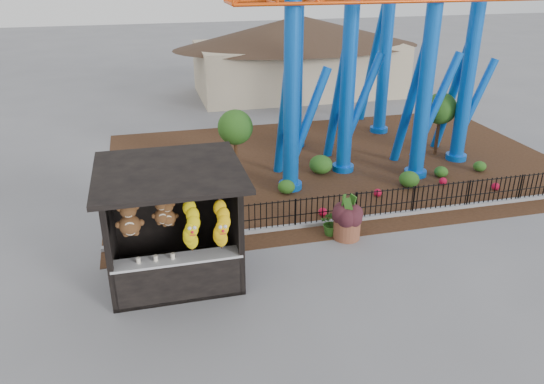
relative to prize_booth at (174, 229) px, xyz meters
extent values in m
plane|color=slate|center=(3.00, -0.92, -1.53)|extent=(120.00, 120.00, 0.00)
cube|color=#331E11|center=(7.00, 7.08, -1.52)|extent=(18.00, 12.00, 0.02)
cube|color=gray|center=(7.00, 2.08, -1.47)|extent=(18.00, 0.18, 0.12)
cube|color=black|center=(0.00, 0.28, -1.48)|extent=(3.20, 2.60, 0.10)
cube|color=black|center=(0.00, 1.52, -0.03)|extent=(3.20, 0.12, 3.00)
cube|color=black|center=(-1.54, 0.28, -0.03)|extent=(0.12, 2.60, 3.00)
cube|color=black|center=(1.54, 0.28, -0.03)|extent=(0.12, 2.60, 3.00)
cube|color=black|center=(0.00, 0.03, 1.53)|extent=(3.50, 3.40, 0.12)
cube|color=black|center=(-1.53, -0.95, -0.03)|extent=(0.14, 0.14, 3.00)
cube|color=black|center=(1.53, -0.95, -0.03)|extent=(0.14, 0.14, 3.00)
cube|color=black|center=(0.00, -0.77, -0.98)|extent=(3.00, 0.50, 1.10)
cube|color=silver|center=(0.00, -0.77, -0.41)|extent=(3.10, 0.55, 0.06)
cylinder|color=black|center=(0.00, -1.17, 1.32)|extent=(2.90, 0.04, 0.04)
cylinder|color=blue|center=(4.50, 5.08, 1.97)|extent=(0.56, 0.56, 7.00)
cylinder|color=blue|center=(4.50, 5.08, -1.41)|extent=(0.84, 0.84, 0.24)
cylinder|color=blue|center=(7.00, 6.28, 2.12)|extent=(0.56, 0.56, 7.30)
cylinder|color=blue|center=(7.00, 6.28, -1.41)|extent=(0.84, 0.84, 0.24)
cylinder|color=blue|center=(9.50, 5.08, 2.22)|extent=(0.56, 0.56, 7.50)
cylinder|color=blue|center=(9.50, 5.08, -1.41)|extent=(0.84, 0.84, 0.24)
cylinder|color=blue|center=(12.00, 6.28, 1.77)|extent=(0.56, 0.56, 6.60)
cylinder|color=blue|center=(12.00, 6.28, -1.41)|extent=(0.84, 0.84, 0.24)
cylinder|color=blue|center=(6.00, 9.58, 3.22)|extent=(0.56, 0.56, 9.50)
cylinder|color=blue|center=(6.00, 9.58, -1.41)|extent=(0.84, 0.84, 0.24)
cylinder|color=blue|center=(10.50, 10.58, 3.72)|extent=(0.56, 0.56, 10.50)
cylinder|color=blue|center=(10.50, 10.58, -1.41)|extent=(0.84, 0.84, 0.24)
cylinder|color=blue|center=(4.50, 5.98, 1.10)|extent=(0.36, 2.21, 5.85)
cylinder|color=blue|center=(5.20, 5.38, 0.92)|extent=(1.62, 0.32, 3.73)
cylinder|color=blue|center=(7.00, 7.18, 1.21)|extent=(0.36, 2.29, 6.10)
cylinder|color=blue|center=(7.70, 6.58, 1.03)|extent=(1.67, 0.32, 3.88)
cylinder|color=blue|center=(9.50, 5.98, 1.29)|extent=(0.36, 2.34, 6.26)
cylinder|color=blue|center=(10.20, 5.38, 1.10)|extent=(1.71, 0.32, 3.99)
cylinder|color=blue|center=(12.00, 7.18, 0.95)|extent=(0.36, 2.10, 5.53)
cylinder|color=blue|center=(12.70, 6.58, 0.78)|extent=(1.54, 0.32, 3.52)
cylinder|color=brown|center=(5.11, 1.12, -1.20)|extent=(0.91, 0.91, 0.65)
ellipsoid|color=#33141A|center=(5.11, 1.12, -0.56)|extent=(0.70, 0.70, 0.64)
imported|color=#20601C|center=(4.75, 1.41, -1.13)|extent=(0.86, 0.80, 0.80)
ellipsoid|color=#255017|center=(4.24, 4.68, -1.27)|extent=(0.61, 0.61, 0.49)
ellipsoid|color=#255017|center=(8.74, 4.15, -1.22)|extent=(0.73, 0.73, 0.58)
ellipsoid|color=#255017|center=(10.37, 4.70, -1.30)|extent=(0.52, 0.52, 0.41)
ellipsoid|color=#255017|center=(6.04, 6.19, -1.15)|extent=(0.90, 0.90, 0.72)
ellipsoid|color=#255017|center=(12.16, 4.87, -1.31)|extent=(0.50, 0.50, 0.40)
sphere|color=#B20B2B|center=(4.90, 2.65, -1.37)|extent=(0.28, 0.28, 0.28)
sphere|color=#B20B2B|center=(7.27, 3.62, -1.37)|extent=(0.28, 0.28, 0.28)
sphere|color=#B20B2B|center=(10.04, 3.99, -1.37)|extent=(0.28, 0.28, 0.28)
sphere|color=#B20B2B|center=(11.62, 3.10, -1.37)|extent=(0.28, 0.28, 0.28)
cube|color=#BFAD8C|center=(9.00, 19.08, -0.03)|extent=(12.00, 6.00, 3.00)
cone|color=#332319|center=(9.00, 19.08, 2.37)|extent=(15.00, 15.00, 1.80)
camera|label=1|loc=(-0.48, -11.89, 6.21)|focal=35.00mm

